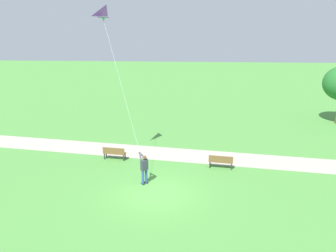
% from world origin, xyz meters
% --- Properties ---
extents(ground_plane, '(120.00, 120.00, 0.00)m').
position_xyz_m(ground_plane, '(0.00, 0.00, 0.00)').
color(ground_plane, '#4C8E3D').
extents(walkway_path, '(6.80, 32.02, 0.02)m').
position_xyz_m(walkway_path, '(-5.40, 2.00, 0.01)').
color(walkway_path, '#ADA393').
rests_on(walkway_path, ground).
extents(person_kite_flyer, '(0.59, 0.59, 1.83)m').
position_xyz_m(person_kite_flyer, '(-1.08, -0.74, 1.05)').
color(person_kite_flyer, '#232328').
rests_on(person_kite_flyer, ground).
extents(flying_kite, '(2.92, 2.40, 7.94)m').
position_xyz_m(flying_kite, '(-3.49, -3.00, 9.22)').
color(flying_kite, purple).
extents(park_bench_near_walkway, '(0.64, 1.55, 0.88)m').
position_xyz_m(park_bench_near_walkway, '(-4.44, -3.18, 0.51)').
color(park_bench_near_walkway, brown).
rests_on(park_bench_near_walkway, ground).
extents(park_bench_far_walkway, '(0.64, 1.55, 0.88)m').
position_xyz_m(park_bench_far_walkway, '(-3.47, 3.75, 0.51)').
color(park_bench_far_walkway, brown).
rests_on(park_bench_far_walkway, ground).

